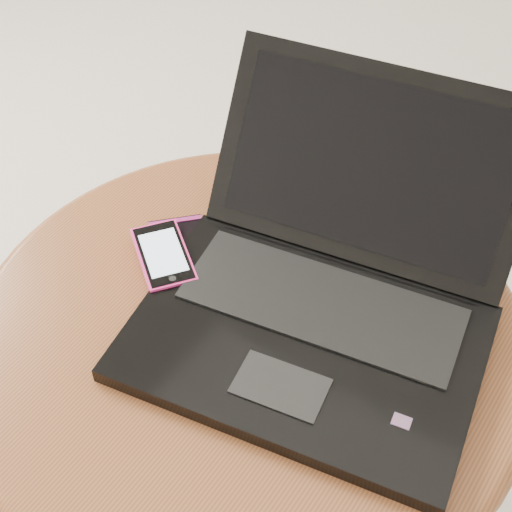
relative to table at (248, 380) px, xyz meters
The scene contains 4 objects.
table is the anchor object (origin of this frame).
laptop 0.17m from the table, 45.90° to the left, with size 0.43×0.45×0.21m.
phone_black 0.17m from the table, 162.92° to the left, with size 0.14×0.14×0.01m.
phone_pink 0.18m from the table, behind, with size 0.12×0.11×0.01m.
Camera 1 is at (0.19, -0.53, 1.18)m, focal length 53.12 mm.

